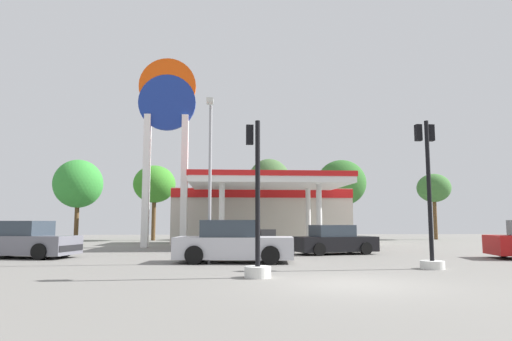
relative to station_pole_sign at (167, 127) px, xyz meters
name	(u,v)px	position (x,y,z in m)	size (l,w,h in m)	color
ground_plane	(348,284)	(6.77, -16.88, -7.51)	(90.00, 90.00, 0.00)	slate
gas_station	(261,213)	(6.31, 4.08, -5.31)	(12.44, 11.60, 4.35)	beige
station_pole_sign	(167,127)	(0.00, 0.00, 0.00)	(3.60, 0.56, 11.97)	white
car_0	(24,241)	(-5.00, -7.81, -6.78)	(4.76, 2.86, 1.59)	black
car_1	(335,241)	(8.99, -6.59, -6.87)	(4.17, 2.46, 1.40)	black
car_3	(234,243)	(4.03, -10.65, -6.77)	(4.69, 2.45, 1.62)	black
traffic_signal_0	(430,215)	(10.54, -13.50, -5.71)	(0.78, 0.78, 4.99)	silver
traffic_signal_1	(257,233)	(4.57, -15.47, -6.26)	(0.74, 0.74, 4.46)	silver
tree_0	(78,184)	(-8.66, 10.71, -2.76)	(4.05, 4.05, 6.80)	brown
tree_1	(154,184)	(-2.25, 10.45, -2.79)	(3.54, 3.54, 6.33)	brown
tree_2	(269,182)	(7.72, 11.97, -2.39)	(3.85, 3.85, 7.21)	brown
tree_3	(341,183)	(13.70, 9.59, -2.64)	(4.18, 4.18, 6.84)	brown
tree_4	(434,188)	(22.45, 10.80, -2.98)	(2.95, 2.95, 5.85)	brown
corner_streetlamp	(210,165)	(3.11, -11.39, -3.82)	(0.24, 1.48, 6.02)	gray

